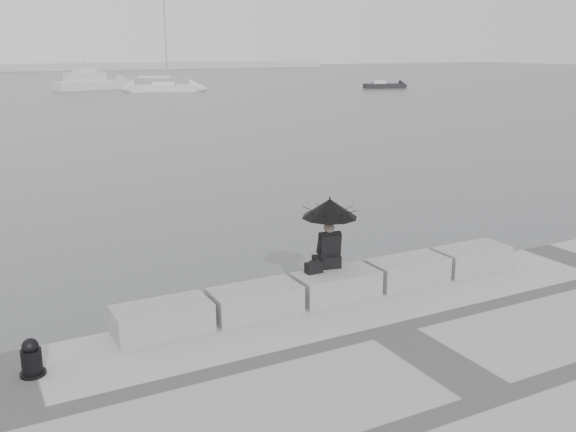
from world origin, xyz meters
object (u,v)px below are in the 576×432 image
seated_person (330,218)px  motor_cruiser (92,82)px  mooring_bollard (32,360)px  sailboat_right (164,87)px  small_motorboat (384,86)px

seated_person → motor_cruiser: 76.24m
seated_person → mooring_bollard: bearing=-159.2°
mooring_bollard → sailboat_right: size_ratio=0.04×
motor_cruiser → small_motorboat: size_ratio=1.78×
sailboat_right → small_motorboat: 28.82m
sailboat_right → small_motorboat: bearing=7.4°
seated_person → motor_cruiser: size_ratio=0.14×
mooring_bollard → motor_cruiser: (16.26, 76.34, 0.15)m
mooring_bollard → sailboat_right: 71.66m
sailboat_right → small_motorboat: (28.07, -6.53, -0.21)m
seated_person → motor_cruiser: (10.72, 75.48, -1.09)m
mooring_bollard → small_motorboat: size_ratio=0.10×
sailboat_right → motor_cruiser: sailboat_right is taller
sailboat_right → seated_person: bearing=-84.1°
small_motorboat → motor_cruiser: bearing=174.0°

